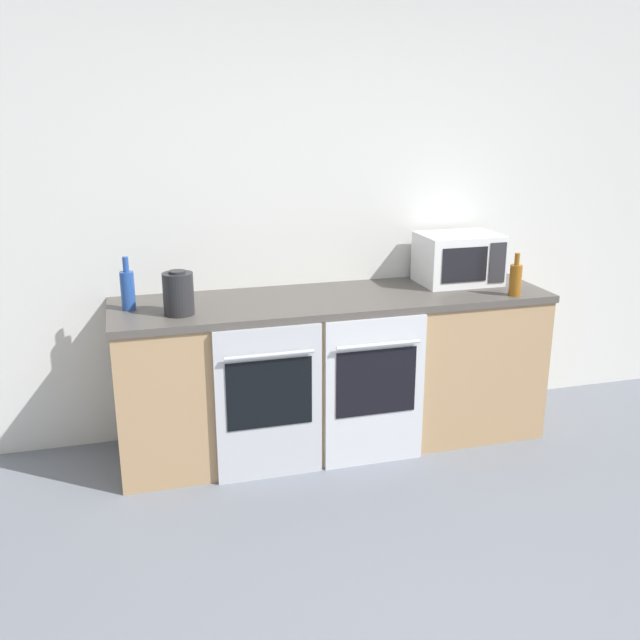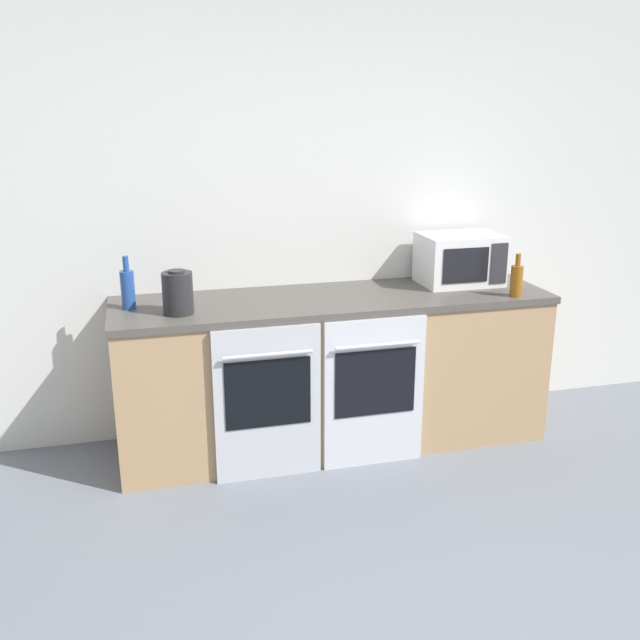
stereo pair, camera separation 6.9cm
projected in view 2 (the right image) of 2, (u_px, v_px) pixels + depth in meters
The scene contains 8 objects.
wall_back at pixel (318, 215), 4.25m from camera, with size 10.00×0.06×2.60m.
counter_back at pixel (333, 370), 4.17m from camera, with size 2.48×0.68×0.89m.
oven_left at pixel (268, 403), 3.74m from camera, with size 0.57×0.06×0.85m.
oven_right at pixel (374, 392), 3.88m from camera, with size 0.57×0.06×0.85m.
microwave at pixel (460, 259), 4.29m from camera, with size 0.47×0.34×0.30m.
bottle_blue at pixel (128, 288), 3.77m from camera, with size 0.07×0.07×0.29m.
bottle_amber at pixel (517, 280), 4.02m from camera, with size 0.07×0.07×0.25m.
kettle at pixel (178, 293), 3.68m from camera, with size 0.16×0.16×0.23m.
Camera 2 is at (-1.06, -1.79, 1.94)m, focal length 40.00 mm.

